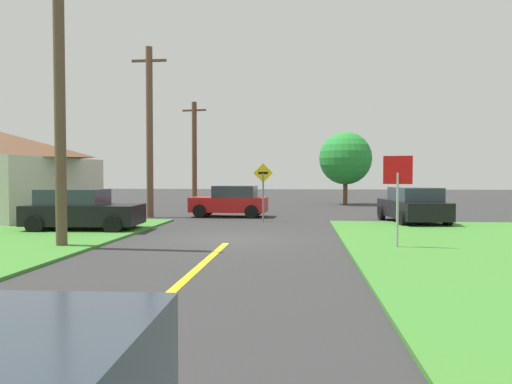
{
  "coord_description": "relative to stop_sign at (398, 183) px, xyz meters",
  "views": [
    {
      "loc": [
        2.36,
        -15.36,
        2.12
      ],
      "look_at": [
        0.52,
        3.4,
        1.47
      ],
      "focal_mm": 32.5,
      "sensor_mm": 36.0,
      "label": 1
    }
  ],
  "objects": [
    {
      "name": "ground_plane",
      "position": [
        -5.12,
        1.72,
        -1.93
      ],
      "size": [
        120.0,
        120.0,
        0.0
      ],
      "primitive_type": "plane",
      "color": "#313131"
    },
    {
      "name": "parked_car_near_building",
      "position": [
        -11.2,
        3.43,
        -1.12
      ],
      "size": [
        4.37,
        2.39,
        1.62
      ],
      "rotation": [
        0.0,
        0.0,
        0.06
      ],
      "color": "black",
      "rests_on": "ground"
    },
    {
      "name": "lane_stripe_center",
      "position": [
        -5.12,
        -6.28,
        -1.92
      ],
      "size": [
        0.2,
        14.0,
        0.01
      ],
      "primitive_type": "cube",
      "color": "yellow",
      "rests_on": "ground"
    },
    {
      "name": "car_on_crossroad",
      "position": [
        2.24,
        7.71,
        -1.12
      ],
      "size": [
        2.51,
        4.76,
        1.62
      ],
      "rotation": [
        0.0,
        0.0,
        1.68
      ],
      "color": "black",
      "rests_on": "ground"
    },
    {
      "name": "car_approaching_junction",
      "position": [
        -6.44,
        10.26,
        -1.12
      ],
      "size": [
        4.01,
        2.14,
        1.62
      ],
      "rotation": [
        0.0,
        0.0,
        3.09
      ],
      "color": "red",
      "rests_on": "ground"
    },
    {
      "name": "utility_pole_mid",
      "position": [
        -10.51,
        9.5,
        2.52
      ],
      "size": [
        1.8,
        0.34,
        8.7
      ],
      "color": "brown",
      "rests_on": "ground"
    },
    {
      "name": "utility_pole_far",
      "position": [
        -10.55,
        19.63,
        1.92
      ],
      "size": [
        1.8,
        0.36,
        7.52
      ],
      "color": "brown",
      "rests_on": "ground"
    },
    {
      "name": "oak_tree_left",
      "position": [
        0.51,
        21.32,
        1.52
      ],
      "size": [
        3.9,
        3.9,
        5.4
      ],
      "color": "brown",
      "rests_on": "ground"
    },
    {
      "name": "stop_sign",
      "position": [
        0.0,
        0.0,
        0.0
      ],
      "size": [
        0.8,
        0.22,
        2.7
      ],
      "rotation": [
        0.0,
        0.0,
        2.91
      ],
      "color": "#9EA0A8",
      "rests_on": "ground"
    },
    {
      "name": "direction_sign",
      "position": [
        -4.53,
        7.89,
        -0.23
      ],
      "size": [
        0.9,
        0.16,
        2.72
      ],
      "color": "slate",
      "rests_on": "ground"
    },
    {
      "name": "utility_pole_near",
      "position": [
        -9.82,
        -0.63,
        2.62
      ],
      "size": [
        1.79,
        0.48,
        8.89
      ],
      "color": "brown",
      "rests_on": "ground"
    }
  ]
}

